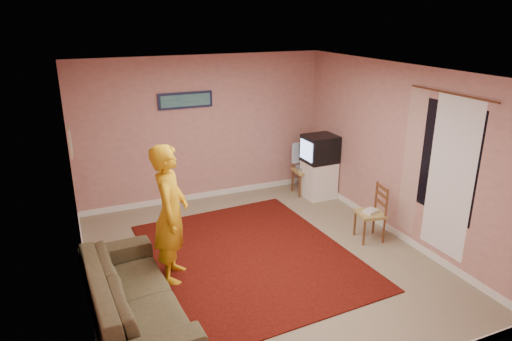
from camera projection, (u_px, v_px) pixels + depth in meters
name	position (u px, v px, depth m)	size (l,w,h in m)	color
ground	(259.00, 260.00, 6.37)	(5.00, 5.00, 0.00)	gray
wall_back	(203.00, 129.00, 8.11)	(4.50, 0.02, 2.60)	tan
wall_front	(381.00, 264.00, 3.77)	(4.50, 0.02, 2.60)	tan
wall_left	(76.00, 199.00, 5.10)	(0.02, 5.00, 2.60)	tan
wall_right	(398.00, 152.00, 6.78)	(0.02, 5.00, 2.60)	tan
ceiling	(260.00, 71.00, 5.51)	(4.50, 5.00, 0.02)	silver
baseboard_back	(206.00, 195.00, 8.51)	(4.50, 0.02, 0.10)	white
baseboard_left	(90.00, 294.00, 5.51)	(0.02, 5.00, 0.10)	white
baseboard_right	(389.00, 228.00, 7.19)	(0.02, 5.00, 0.10)	white
window	(444.00, 160.00, 5.95)	(0.01, 1.10, 1.50)	black
curtain_sheer	(450.00, 178.00, 5.88)	(0.01, 0.75, 2.10)	white
curtain_floral	(412.00, 163.00, 6.48)	(0.01, 0.35, 2.10)	beige
curtain_rod	(451.00, 94.00, 5.64)	(0.02, 0.02, 1.40)	brown
picture_back	(185.00, 100.00, 7.79)	(0.95, 0.04, 0.28)	#141939
picture_left	(70.00, 142.00, 6.42)	(0.04, 0.38, 0.42)	tan
area_rug	(250.00, 255.00, 6.47)	(2.65, 3.31, 0.02)	black
tv_cabinet	(319.00, 179.00, 8.46)	(0.54, 0.49, 0.69)	white
crt_tv	(320.00, 149.00, 8.26)	(0.59, 0.52, 0.49)	black
chair_a	(306.00, 164.00, 8.54)	(0.45, 0.44, 0.51)	tan
dvd_player	(305.00, 168.00, 8.56)	(0.36, 0.25, 0.06)	#A9A8AD
blue_throw	(301.00, 152.00, 8.64)	(0.37, 0.05, 0.39)	#92BDEF
chair_b	(371.00, 207.00, 6.79)	(0.44, 0.45, 0.47)	tan
game_console	(370.00, 211.00, 6.81)	(0.21, 0.15, 0.04)	silver
sofa	(134.00, 295.00, 5.01)	(2.27, 0.89, 0.66)	brown
person	(171.00, 214.00, 5.67)	(0.66, 0.43, 1.80)	gold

